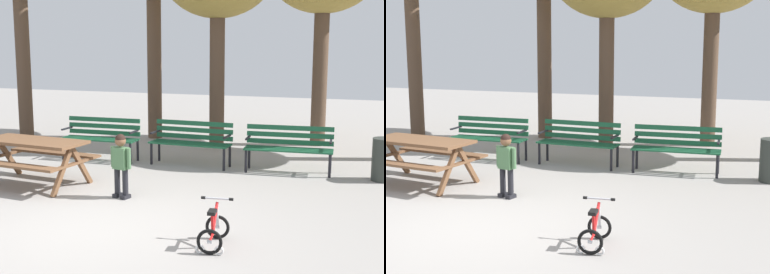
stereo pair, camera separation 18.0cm
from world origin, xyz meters
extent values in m
plane|color=gray|center=(0.00, 0.00, 0.00)|extent=(36.00, 36.00, 0.00)
cube|color=brown|center=(-1.97, 1.61, 0.74)|extent=(1.86, 0.93, 0.05)
cube|color=brown|center=(-2.02, 1.06, 0.45)|extent=(1.81, 0.41, 0.04)
cube|color=brown|center=(-1.91, 2.15, 0.45)|extent=(1.81, 0.41, 0.04)
cube|color=brown|center=(-2.72, 1.93, 0.36)|extent=(0.11, 0.57, 0.76)
cube|color=brown|center=(-2.74, 1.68, 0.42)|extent=(0.19, 1.10, 0.04)
cube|color=brown|center=(-1.21, 1.28, 0.36)|extent=(0.11, 0.57, 0.76)
cube|color=brown|center=(-1.17, 1.78, 0.36)|extent=(0.11, 0.57, 0.76)
cube|color=brown|center=(-1.19, 1.53, 0.42)|extent=(0.19, 1.10, 0.04)
cube|color=#195133|center=(-1.89, 3.88, 0.44)|extent=(1.60, 0.11, 0.03)
cube|color=#195133|center=(-1.89, 3.76, 0.44)|extent=(1.60, 0.11, 0.03)
cube|color=#195133|center=(-1.88, 3.64, 0.44)|extent=(1.60, 0.11, 0.03)
cube|color=#195133|center=(-1.88, 3.52, 0.44)|extent=(1.60, 0.11, 0.03)
cube|color=#195133|center=(-1.89, 3.92, 0.54)|extent=(1.60, 0.09, 0.09)
cube|color=#195133|center=(-1.89, 3.92, 0.67)|extent=(1.60, 0.09, 0.09)
cube|color=#195133|center=(-1.89, 3.92, 0.81)|extent=(1.60, 0.09, 0.09)
cylinder|color=black|center=(-1.13, 3.56, 0.22)|extent=(0.05, 0.05, 0.44)
cylinder|color=black|center=(-1.14, 3.92, 0.22)|extent=(0.05, 0.05, 0.44)
cube|color=black|center=(-1.13, 3.74, 0.62)|extent=(0.05, 0.40, 0.03)
cylinder|color=black|center=(-2.63, 3.52, 0.22)|extent=(0.05, 0.05, 0.44)
cylinder|color=black|center=(-2.64, 3.88, 0.22)|extent=(0.05, 0.05, 0.44)
cube|color=black|center=(-2.63, 3.70, 0.62)|extent=(0.05, 0.40, 0.03)
cube|color=#195133|center=(0.02, 4.01, 0.44)|extent=(1.60, 0.13, 0.03)
cube|color=#195133|center=(0.02, 3.89, 0.44)|extent=(1.60, 0.13, 0.03)
cube|color=#195133|center=(0.01, 3.77, 0.44)|extent=(1.60, 0.13, 0.03)
cube|color=#195133|center=(0.01, 3.65, 0.44)|extent=(1.60, 0.13, 0.03)
cube|color=#195133|center=(0.03, 4.05, 0.54)|extent=(1.60, 0.11, 0.09)
cube|color=#195133|center=(0.03, 4.05, 0.67)|extent=(1.60, 0.11, 0.09)
cube|color=#195133|center=(0.03, 4.05, 0.81)|extent=(1.60, 0.11, 0.09)
cylinder|color=black|center=(0.76, 3.64, 0.22)|extent=(0.05, 0.05, 0.44)
cylinder|color=black|center=(0.77, 4.00, 0.22)|extent=(0.05, 0.05, 0.44)
cube|color=black|center=(0.77, 3.82, 0.62)|extent=(0.06, 0.40, 0.03)
cylinder|color=black|center=(-0.74, 3.70, 0.22)|extent=(0.05, 0.05, 0.44)
cylinder|color=black|center=(-0.73, 4.06, 0.22)|extent=(0.05, 0.05, 0.44)
cube|color=black|center=(-0.73, 3.88, 0.62)|extent=(0.06, 0.40, 0.03)
cube|color=#195133|center=(1.90, 4.04, 0.44)|extent=(1.60, 0.18, 0.03)
cube|color=#195133|center=(1.91, 3.92, 0.44)|extent=(1.60, 0.18, 0.03)
cube|color=#195133|center=(1.92, 3.80, 0.44)|extent=(1.60, 0.18, 0.03)
cube|color=#195133|center=(1.93, 3.68, 0.44)|extent=(1.60, 0.18, 0.03)
cube|color=#195133|center=(1.90, 4.08, 0.54)|extent=(1.60, 0.16, 0.09)
cube|color=#195133|center=(1.90, 4.08, 0.67)|extent=(1.60, 0.16, 0.09)
cube|color=#195133|center=(1.90, 4.08, 0.81)|extent=(1.60, 0.16, 0.09)
cylinder|color=black|center=(2.68, 3.76, 0.22)|extent=(0.05, 0.05, 0.44)
cylinder|color=black|center=(2.65, 4.12, 0.22)|extent=(0.05, 0.05, 0.44)
cube|color=black|center=(2.66, 3.94, 0.62)|extent=(0.07, 0.40, 0.03)
cylinder|color=black|center=(1.18, 3.65, 0.22)|extent=(0.05, 0.05, 0.44)
cylinder|color=black|center=(1.15, 4.01, 0.22)|extent=(0.05, 0.05, 0.44)
cube|color=black|center=(1.17, 3.83, 0.62)|extent=(0.07, 0.40, 0.03)
cylinder|color=black|center=(-0.14, 1.35, 0.23)|extent=(0.09, 0.09, 0.46)
cube|color=black|center=(-0.14, 1.35, 0.03)|extent=(0.13, 0.18, 0.06)
cylinder|color=black|center=(-0.30, 1.39, 0.23)|extent=(0.09, 0.09, 0.46)
cube|color=black|center=(-0.30, 1.39, 0.03)|extent=(0.13, 0.18, 0.06)
cube|color=#477047|center=(-0.22, 1.37, 0.63)|extent=(0.27, 0.19, 0.34)
sphere|color=brown|center=(-0.22, 1.37, 0.89)|extent=(0.17, 0.17, 0.17)
sphere|color=black|center=(-0.22, 1.37, 0.92)|extent=(0.16, 0.16, 0.16)
cylinder|color=#477047|center=(-0.07, 1.33, 0.64)|extent=(0.07, 0.07, 0.32)
cylinder|color=#477047|center=(-0.37, 1.40, 0.64)|extent=(0.07, 0.07, 0.32)
torus|color=black|center=(1.70, 0.14, 0.15)|extent=(0.30, 0.08, 0.30)
cylinder|color=silver|center=(1.70, 0.14, 0.15)|extent=(0.05, 0.05, 0.04)
torus|color=black|center=(1.76, -0.38, 0.15)|extent=(0.30, 0.08, 0.30)
cylinder|color=silver|center=(1.76, -0.38, 0.15)|extent=(0.05, 0.05, 0.04)
torus|color=white|center=(1.65, -0.39, 0.05)|extent=(0.11, 0.04, 0.11)
torus|color=white|center=(1.87, -0.36, 0.05)|extent=(0.11, 0.04, 0.11)
cylinder|color=red|center=(1.72, -0.04, 0.32)|extent=(0.07, 0.31, 0.32)
cylinder|color=red|center=(1.74, -0.20, 0.30)|extent=(0.04, 0.08, 0.27)
cylinder|color=red|center=(1.75, -0.28, 0.16)|extent=(0.05, 0.20, 0.05)
cylinder|color=silver|center=(1.70, 0.12, 0.31)|extent=(0.04, 0.08, 0.32)
cylinder|color=red|center=(1.72, -0.06, 0.42)|extent=(0.07, 0.32, 0.05)
cube|color=black|center=(1.74, -0.22, 0.45)|extent=(0.11, 0.18, 0.04)
cylinder|color=silver|center=(1.70, 0.10, 0.52)|extent=(0.34, 0.06, 0.02)
cylinder|color=black|center=(1.53, 0.08, 0.52)|extent=(0.05, 0.04, 0.04)
cylinder|color=black|center=(1.87, 0.12, 0.52)|extent=(0.05, 0.04, 0.04)
cylinder|color=brown|center=(-5.08, 5.68, 1.91)|extent=(0.36, 0.36, 3.81)
cylinder|color=brown|center=(-1.91, 6.61, 1.81)|extent=(0.35, 0.35, 3.62)
cylinder|color=brown|center=(-0.09, 5.96, 1.55)|extent=(0.34, 0.34, 3.10)
cylinder|color=brown|center=(2.09, 6.92, 1.60)|extent=(0.34, 0.34, 3.21)
camera|label=1|loc=(3.54, -5.99, 2.36)|focal=51.37mm
camera|label=2|loc=(3.71, -5.93, 2.36)|focal=51.37mm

